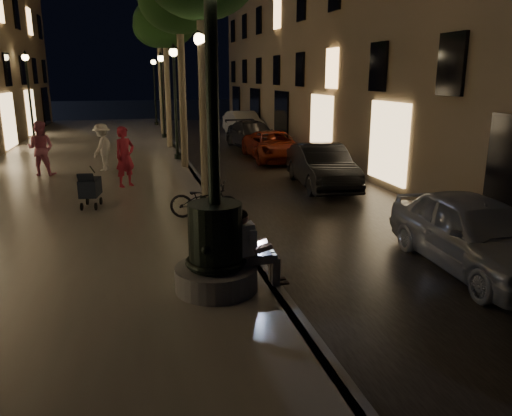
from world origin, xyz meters
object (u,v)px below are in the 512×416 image
object	(u,v)px
seated_man_laptop	(251,246)
fountain_lamppost	(215,232)
pedestrian_red	(125,157)
car_third	(274,146)
tree_far	(158,28)
car_front	(475,233)
lamp_curb_d	(154,82)
lamp_curb_a	(202,94)
car_fifth	(243,123)
tree_third	(165,24)
car_rear	(253,135)
tree_second	(179,2)
lamp_curb_c	(162,84)
car_second	(322,166)
pedestrian_white	(102,147)
bicycle	(205,200)
lamp_left_c	(28,85)
lamp_curb_b	(175,87)
stroller	(90,188)
pedestrian_pink	(41,148)

from	to	relation	value
seated_man_laptop	fountain_lamppost	bearing A→B (deg)	180.00
pedestrian_red	car_third	bearing A→B (deg)	1.23
tree_far	car_front	size ratio (longest dim) A/B	1.71
lamp_curb_d	fountain_lamppost	bearing A→B (deg)	-91.34
lamp_curb_a	car_fifth	bearing A→B (deg)	73.80
tree_third	car_rear	xyz separation A→B (m)	(4.30, -0.26, -5.44)
lamp_curb_a	lamp_curb_d	world-z (taller)	same
car_fifth	pedestrian_red	xyz separation A→B (m)	(-7.35, -15.07, 0.43)
tree_second	tree_far	world-z (taller)	tree_far
tree_second	lamp_curb_c	size ratio (longest dim) A/B	1.54
tree_second	car_front	distance (m)	13.81
tree_second	car_second	xyz separation A→B (m)	(4.20, -4.10, -5.60)
lamp_curb_d	pedestrian_white	world-z (taller)	lamp_curb_d
pedestrian_red	pedestrian_white	bearing A→B (deg)	68.33
lamp_curb_a	bicycle	xyz separation A→B (m)	(-0.24, -1.64, -2.56)
lamp_left_c	car_second	distance (m)	18.31
lamp_curb_b	stroller	size ratio (longest dim) A/B	4.27
car_third	lamp_left_c	bearing A→B (deg)	145.39
lamp_curb_a	lamp_curb_d	bearing A→B (deg)	90.00
tree_second	stroller	bearing A→B (deg)	-118.91
tree_far	car_rear	distance (m)	9.48
fountain_lamppost	lamp_curb_a	distance (m)	6.37
bicycle	pedestrian_pink	bearing A→B (deg)	54.23
seated_man_laptop	car_front	bearing A→B (deg)	1.70
pedestrian_pink	bicycle	size ratio (longest dim) A/B	1.09
seated_man_laptop	stroller	world-z (taller)	seated_man_laptop
lamp_curb_d	tree_far	bearing A→B (deg)	-89.24
car_rear	car_fifth	bearing A→B (deg)	76.58
seated_man_laptop	tree_third	size ratio (longest dim) A/B	0.19
tree_third	car_rear	distance (m)	6.94
lamp_curb_c	pedestrian_white	world-z (taller)	lamp_curb_c
tree_second	car_fifth	xyz separation A→B (m)	(5.08, 11.84, -5.58)
lamp_left_c	car_front	world-z (taller)	lamp_left_c
car_second	car_third	bearing A→B (deg)	95.50
pedestrian_red	pedestrian_pink	xyz separation A→B (m)	(-2.94, 2.68, 0.00)
lamp_curb_a	car_fifth	distance (m)	18.74
car_second	lamp_curb_b	bearing A→B (deg)	130.67
pedestrian_white	lamp_curb_d	bearing A→B (deg)	-164.40
lamp_curb_a	lamp_curb_c	distance (m)	16.00
tree_second	car_rear	bearing A→B (deg)	53.82
tree_second	car_front	bearing A→B (deg)	-69.93
bicycle	lamp_curb_b	bearing A→B (deg)	18.32
lamp_curb_b	bicycle	xyz separation A→B (m)	(-0.24, -9.64, -2.56)
lamp_curb_b	lamp_left_c	size ratio (longest dim) A/B	1.00
tree_second	car_fifth	size ratio (longest dim) A/B	1.63
lamp_left_c	bicycle	world-z (taller)	lamp_left_c
seated_man_laptop	bicycle	bearing A→B (deg)	92.04
tree_far	pedestrian_pink	bearing A→B (deg)	-112.45
fountain_lamppost	lamp_curb_b	distance (m)	14.16
tree_far	pedestrian_pink	size ratio (longest dim) A/B	3.83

